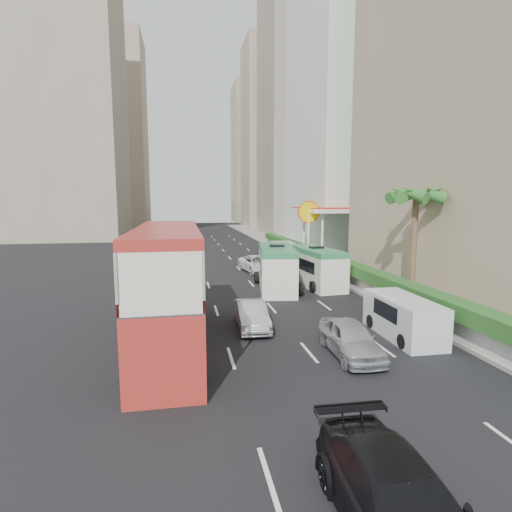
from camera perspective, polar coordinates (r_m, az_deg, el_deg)
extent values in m
plane|color=black|center=(18.79, 6.85, -11.25)|extent=(200.00, 200.00, 0.00)
cube|color=#AF2C24|center=(17.33, -12.38, -4.32)|extent=(2.50, 11.00, 5.06)
imported|color=#BBBDC2|center=(19.74, -0.65, -10.25)|extent=(1.52, 4.01, 1.31)
imported|color=#BBBDC2|center=(16.89, 13.25, -13.64)|extent=(1.77, 4.16, 1.40)
imported|color=silver|center=(34.92, 0.29, -2.29)|extent=(3.13, 5.44, 1.43)
cube|color=silver|center=(27.94, 2.95, -1.72)|extent=(3.32, 7.04, 3.00)
cube|color=silver|center=(29.36, 8.58, -1.58)|extent=(2.59, 6.37, 2.76)
cube|color=silver|center=(19.48, 20.26, -8.24)|extent=(1.85, 4.51, 1.79)
cube|color=silver|center=(39.14, 4.07, 0.31)|extent=(2.35, 5.27, 2.07)
cube|color=#99968C|center=(44.74, 8.41, -0.03)|extent=(6.00, 120.00, 0.18)
cube|color=silver|center=(33.47, 9.93, -1.67)|extent=(0.30, 44.00, 1.00)
cube|color=#2D6626|center=(33.34, 9.97, -0.23)|extent=(1.10, 44.00, 0.70)
cylinder|color=brown|center=(24.88, 21.58, 0.93)|extent=(0.36, 0.36, 6.40)
cube|color=silver|center=(42.92, 10.60, 3.16)|extent=(6.50, 8.00, 5.50)
cube|color=white|center=(60.53, 15.19, 29.75)|extent=(16.00, 18.00, 58.00)
cube|color=#9F937D|center=(80.74, 7.21, 21.26)|extent=(16.00, 16.00, 50.00)
cube|color=tan|center=(102.67, 2.41, 16.68)|extent=(14.00, 14.00, 44.00)
cube|color=#9F937D|center=(123.77, 0.08, 14.23)|extent=(14.00, 14.00, 40.00)
cube|color=#9F937D|center=(76.94, -26.05, 22.01)|extent=(18.00, 18.00, 52.00)
cube|color=tan|center=(109.55, -19.82, 16.21)|extent=(16.00, 16.00, 46.00)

